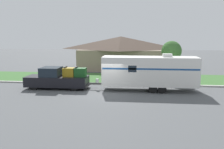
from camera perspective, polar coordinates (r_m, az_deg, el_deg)
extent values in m
plane|color=#515456|center=(21.36, -1.05, -4.34)|extent=(120.00, 120.00, 0.00)
cube|color=beige|center=(24.99, 0.03, -2.18)|extent=(80.00, 0.30, 0.14)
cube|color=#3D6B33|center=(28.56, 0.81, -0.84)|extent=(80.00, 7.00, 0.03)
cube|color=gray|center=(36.31, 2.03, 3.58)|extent=(11.50, 7.08, 2.87)
pyramid|color=#4C3D33|center=(36.15, 2.06, 7.27)|extent=(12.41, 7.64, 1.81)
cube|color=#4C3828|center=(32.87, 1.59, 2.31)|extent=(1.00, 0.06, 2.10)
cylinder|color=black|center=(23.71, -17.50, -2.36)|extent=(0.85, 0.28, 0.85)
cylinder|color=black|center=(25.24, -15.97, -1.60)|extent=(0.85, 0.28, 0.85)
cylinder|color=black|center=(22.48, -8.66, -2.65)|extent=(0.85, 0.28, 0.85)
cylinder|color=black|center=(24.09, -7.64, -1.83)|extent=(0.85, 0.28, 0.85)
cube|color=black|center=(24.14, -15.04, -1.40)|extent=(3.38, 2.05, 0.91)
cube|color=#19232D|center=(23.78, -13.76, 0.62)|extent=(1.76, 1.89, 0.83)
cube|color=black|center=(23.27, -8.47, -1.58)|extent=(2.33, 2.05, 0.91)
cube|color=#333333|center=(23.06, -5.51, -2.47)|extent=(0.12, 1.85, 0.20)
cube|color=olive|center=(23.26, -9.74, 0.53)|extent=(1.07, 0.86, 0.80)
cube|color=black|center=(23.28, -10.59, 1.71)|extent=(0.10, 0.95, 0.08)
cube|color=#194C1E|center=(23.00, -7.29, 0.49)|extent=(1.07, 0.86, 0.80)
cube|color=black|center=(23.01, -8.14, 1.68)|extent=(0.10, 0.95, 0.08)
cylinder|color=black|center=(21.68, 9.33, -3.30)|extent=(0.71, 0.22, 0.71)
cylinder|color=black|center=(23.58, 9.08, -2.28)|extent=(0.71, 0.22, 0.71)
cylinder|color=black|center=(21.74, 11.40, -3.33)|extent=(0.71, 0.22, 0.71)
cylinder|color=black|center=(23.63, 10.98, -2.31)|extent=(0.71, 0.22, 0.71)
cube|color=silver|center=(22.36, 8.59, 0.81)|extent=(8.34, 2.22, 2.52)
cube|color=navy|center=(21.21, 8.73, 1.21)|extent=(8.17, 0.01, 0.14)
cube|color=#383838|center=(22.87, -3.55, -2.00)|extent=(1.22, 0.12, 0.10)
cylinder|color=silver|center=(22.81, -3.40, -1.44)|extent=(0.28, 0.28, 0.36)
cube|color=silver|center=(22.32, 12.54, 4.30)|extent=(0.80, 0.68, 0.28)
cube|color=#19232D|center=(21.20, 4.68, 1.28)|extent=(0.70, 0.01, 0.56)
cylinder|color=brown|center=(26.76, -11.89, -0.51)|extent=(0.09, 0.09, 1.15)
cube|color=#B2B2B2|center=(26.65, -11.94, 0.95)|extent=(0.48, 0.20, 0.22)
cylinder|color=brown|center=(27.69, 13.28, 1.09)|extent=(0.24, 0.24, 2.42)
sphere|color=#38662D|center=(27.49, 13.44, 5.26)|extent=(2.15, 2.15, 2.15)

